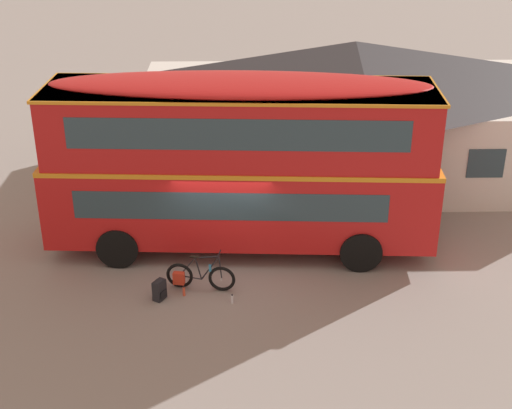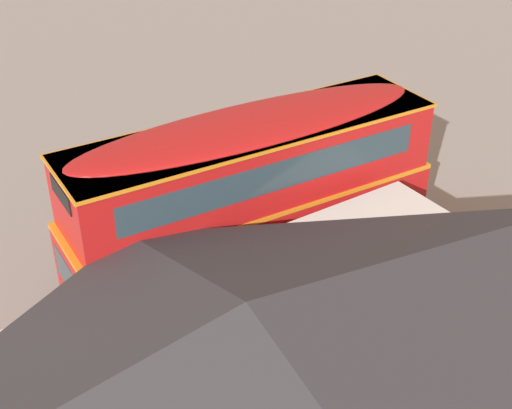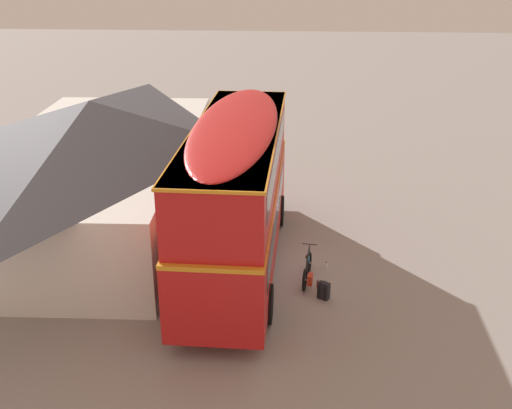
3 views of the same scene
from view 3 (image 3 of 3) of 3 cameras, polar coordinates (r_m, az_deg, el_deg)
name	(u,v)px [view 3 (image 3 of 3)]	position (r m, az deg, el deg)	size (l,w,h in m)	color
ground_plane	(266,271)	(19.17, 0.98, -6.33)	(120.00, 120.00, 0.00)	gray
double_decker_bus	(236,188)	(18.50, -1.85, 1.61)	(10.28, 2.85, 4.79)	black
touring_bicycle	(307,271)	(18.48, 4.88, -6.29)	(1.74, 0.46, 1.03)	black
backpack_on_ground	(324,290)	(17.76, 6.41, -7.99)	(0.35, 0.39, 0.56)	black
water_bottle_clear_plastic	(326,266)	(19.39, 6.65, -5.75)	(0.07, 0.07, 0.24)	silver
water_bottle_red_squeeze	(318,284)	(18.33, 5.82, -7.49)	(0.07, 0.07, 0.26)	#D84C33
pub_building	(95,159)	(23.09, -14.93, 4.21)	(14.64, 7.72, 4.42)	silver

